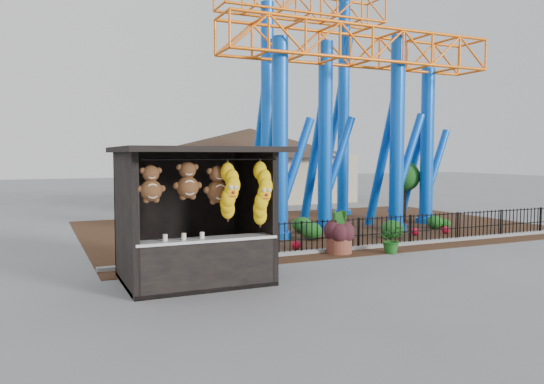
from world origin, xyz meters
name	(u,v)px	position (x,y,z in m)	size (l,w,h in m)	color
ground	(330,279)	(0.00, 0.00, 0.00)	(120.00, 120.00, 0.00)	slate
mulch_bed	(315,227)	(4.00, 8.00, 0.01)	(18.00, 12.00, 0.02)	#331E11
curb	(390,245)	(4.00, 3.00, 0.06)	(18.00, 0.18, 0.12)	gray
prize_booth	(197,216)	(-2.99, 0.89, 1.54)	(3.50, 3.40, 3.12)	black
picket_fence	(413,230)	(4.90, 3.00, 0.50)	(12.20, 0.06, 1.00)	black
roller_coaster	(337,70)	(5.12, 8.23, 6.44)	(11.00, 6.37, 10.82)	blue
terracotta_planter	(339,244)	(1.90, 2.70, 0.28)	(0.77, 0.77, 0.55)	brown
planter_foliage	(339,225)	(1.90, 2.70, 0.87)	(0.70, 0.70, 0.64)	#321419
potted_plant	(391,239)	(3.36, 2.10, 0.41)	(0.75, 0.65, 0.83)	#235117
landscaping	(363,227)	(4.55, 5.38, 0.30)	(7.92, 3.52, 0.64)	#184E17
pavilion	(250,153)	(6.00, 20.00, 3.07)	(15.00, 15.00, 4.80)	#BFAD8C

